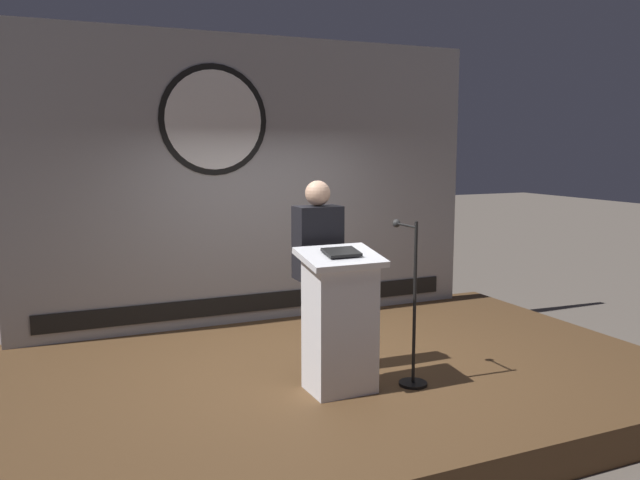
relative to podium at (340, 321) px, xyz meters
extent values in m
plane|color=#6B6056|center=(0.09, 0.51, -0.88)|extent=(40.00, 40.00, 0.00)
cube|color=brown|center=(0.09, 0.51, -0.73)|extent=(6.40, 4.00, 0.30)
cube|color=#9E9EA3|center=(0.09, 2.36, 1.02)|extent=(5.38, 0.10, 3.21)
cylinder|color=black|center=(-0.40, 2.31, 1.69)|extent=(1.19, 0.02, 1.19)
cylinder|color=white|center=(-0.40, 2.30, 1.69)|extent=(1.06, 0.02, 1.06)
cube|color=black|center=(0.09, 2.30, -0.36)|extent=(4.84, 0.02, 0.20)
cube|color=silver|center=(0.00, 0.00, -0.04)|extent=(0.52, 0.40, 1.09)
cube|color=silver|center=(0.00, 0.00, 0.53)|extent=(0.64, 0.50, 0.14)
cube|color=black|center=(0.00, -0.02, 0.58)|extent=(0.28, 0.20, 0.06)
cylinder|color=black|center=(0.01, 0.48, -0.16)|extent=(0.26, 0.26, 0.85)
cube|color=black|center=(0.01, 0.48, 0.59)|extent=(0.40, 0.24, 0.64)
sphere|color=tan|center=(0.01, 0.48, 1.01)|extent=(0.22, 0.22, 0.22)
cylinder|color=black|center=(0.62, -0.15, -0.57)|extent=(0.24, 0.24, 0.02)
cylinder|color=black|center=(0.62, -0.15, 0.11)|extent=(0.03, 0.03, 1.39)
cylinder|color=black|center=(0.62, 0.01, 0.76)|extent=(0.02, 0.31, 0.02)
sphere|color=#262626|center=(0.62, 0.16, 0.76)|extent=(0.07, 0.07, 0.07)
camera|label=1|loc=(-2.24, -4.60, 1.42)|focal=36.28mm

